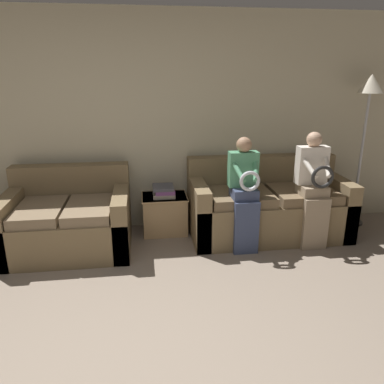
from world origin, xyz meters
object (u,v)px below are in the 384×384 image
at_px(side_shelf, 165,213).
at_px(floor_lamp, 369,102).
at_px(child_left_seated, 245,190).
at_px(child_right_seated, 313,186).
at_px(couch_main, 267,207).
at_px(book_stack, 164,191).
at_px(couch_side, 69,221).

relative_size(side_shelf, floor_lamp, 0.29).
height_order(child_left_seated, child_right_seated, child_right_seated).
bearing_deg(couch_main, book_stack, 170.51).
bearing_deg(book_stack, child_right_seated, -19.16).
relative_size(couch_side, child_left_seated, 1.08).
height_order(couch_main, side_shelf, couch_main).
bearing_deg(child_left_seated, child_right_seated, 0.10).
bearing_deg(couch_side, side_shelf, 14.94).
distance_m(couch_main, child_right_seated, 0.63).
distance_m(side_shelf, book_stack, 0.28).
xyz_separation_m(couch_side, child_left_seated, (1.89, -0.27, 0.36)).
bearing_deg(couch_side, book_stack, 14.88).
bearing_deg(couch_main, child_left_seated, -137.49).
relative_size(couch_main, floor_lamp, 0.99).
height_order(couch_side, child_right_seated, child_right_seated).
bearing_deg(couch_main, side_shelf, 170.38).
relative_size(child_right_seated, floor_lamp, 0.68).
xyz_separation_m(side_shelf, floor_lamp, (2.42, -0.05, 1.29)).
xyz_separation_m(child_left_seated, book_stack, (-0.82, 0.56, -0.15)).
relative_size(couch_main, book_stack, 5.98).
bearing_deg(child_left_seated, book_stack, 146.04).
bearing_deg(child_right_seated, book_stack, 160.84).
bearing_deg(floor_lamp, child_right_seated, -148.60).
bearing_deg(child_right_seated, child_left_seated, -179.90).
bearing_deg(child_right_seated, couch_side, 174.18).
bearing_deg(side_shelf, child_right_seated, -19.26).
relative_size(couch_main, couch_side, 1.38).
height_order(couch_main, child_right_seated, child_right_seated).
relative_size(child_left_seated, floor_lamp, 0.66).
bearing_deg(floor_lamp, book_stack, 178.82).
relative_size(couch_side, floor_lamp, 0.71).
distance_m(child_right_seated, book_stack, 1.70).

